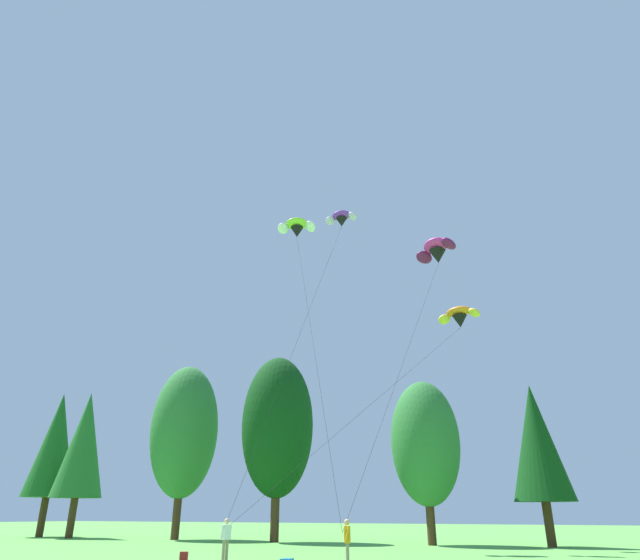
% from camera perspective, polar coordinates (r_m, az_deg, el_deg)
% --- Properties ---
extents(treeline_tree_a, '(4.33, 4.33, 12.41)m').
position_cam_1_polar(treeline_tree_a, '(58.61, -25.51, -14.95)').
color(treeline_tree_a, '#472D19').
rests_on(treeline_tree_a, ground_plane).
extents(treeline_tree_b, '(4.22, 4.22, 11.93)m').
position_cam_1_polar(treeline_tree_b, '(54.61, -23.10, -15.23)').
color(treeline_tree_b, '#472D19').
rests_on(treeline_tree_b, ground_plane).
extents(treeline_tree_c, '(5.48, 5.48, 13.62)m').
position_cam_1_polar(treeline_tree_c, '(49.17, -13.74, -14.78)').
color(treeline_tree_c, '#472D19').
rests_on(treeline_tree_c, ground_plane).
extents(treeline_tree_d, '(5.40, 5.40, 13.34)m').
position_cam_1_polar(treeline_tree_d, '(43.88, -4.38, -14.66)').
color(treeline_tree_d, '#472D19').
rests_on(treeline_tree_d, ground_plane).
extents(treeline_tree_e, '(4.64, 4.64, 10.51)m').
position_cam_1_polar(treeline_tree_e, '(40.14, 10.74, -16.05)').
color(treeline_tree_e, '#472D19').
rests_on(treeline_tree_e, ground_plane).
extents(treeline_tree_f, '(3.77, 3.77, 9.85)m').
position_cam_1_polar(treeline_tree_f, '(39.95, 21.37, -15.19)').
color(treeline_tree_f, '#472D19').
rests_on(treeline_tree_f, ground_plane).
extents(kite_flyer_near, '(0.30, 0.59, 1.69)m').
position_cam_1_polar(kite_flyer_near, '(26.83, -9.63, -24.47)').
color(kite_flyer_near, gray).
rests_on(kite_flyer_near, ground_plane).
extents(kite_flyer_mid, '(0.43, 0.59, 1.69)m').
position_cam_1_polar(kite_flyer_mid, '(23.61, 2.80, -24.99)').
color(kite_flyer_mid, gray).
rests_on(kite_flyer_mid, ground_plane).
extents(parafoil_kite_high_purple, '(2.63, 11.84, 21.60)m').
position_cam_1_polar(parafoil_kite_high_purple, '(41.63, 2.19, 6.29)').
color(parafoil_kite_high_purple, purple).
extents(parafoil_kite_mid_magenta, '(3.70, 12.06, 17.16)m').
position_cam_1_polar(parafoil_kite_mid_magenta, '(36.59, 11.86, 2.96)').
color(parafoil_kite_mid_magenta, '#D12893').
extents(parafoil_kite_far_orange, '(9.63, 15.65, 14.00)m').
position_cam_1_polar(parafoil_kite_far_orange, '(39.59, 14.08, -3.65)').
color(parafoil_kite_far_orange, orange).
extents(parafoil_kite_low_lime_white, '(9.56, 11.23, 20.95)m').
position_cam_1_polar(parafoil_kite_low_lime_white, '(41.32, -2.39, 5.40)').
color(parafoil_kite_low_lime_white, '#93D633').
extents(backpack, '(0.40, 0.37, 0.40)m').
position_cam_1_polar(backpack, '(26.70, -13.81, -25.87)').
color(backpack, maroon).
rests_on(backpack, ground_plane).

